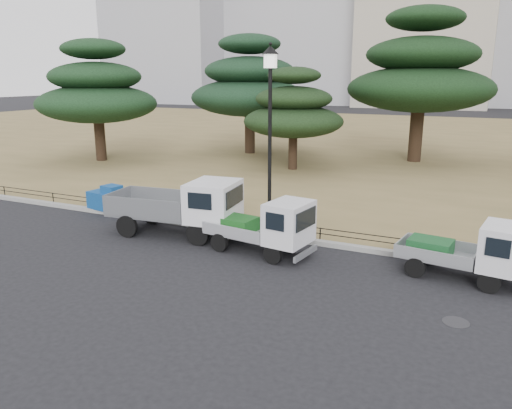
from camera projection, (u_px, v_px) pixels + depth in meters
The scene contains 14 objects.
ground at pixel (228, 261), 15.01m from camera, with size 220.00×220.00×0.00m, color black.
lawn at pixel (400, 141), 41.83m from camera, with size 120.00×56.00×0.15m, color olive.
curb at pixel (263, 235), 17.27m from camera, with size 120.00×0.25×0.16m, color gray.
truck_large at pixel (181, 204), 17.23m from camera, with size 4.72×2.27×1.99m.
truck_kei_front at pixel (266, 226), 15.47m from camera, with size 3.52×1.87×1.78m.
truck_kei_rear at pixel (470, 251), 13.46m from camera, with size 3.35×1.77×1.67m.
street_lamp at pixel (270, 109), 16.43m from camera, with size 0.56×0.56×6.20m.
pipe_fence at pixel (265, 224), 17.31m from camera, with size 38.00×0.04×0.40m.
tarp_pile at pixel (110, 199), 20.34m from camera, with size 1.68×1.35×1.01m.
manhole at pixel (456, 322), 11.29m from camera, with size 0.60×0.60×0.01m, color #2D2D30.
pine_west_far at pixel (96, 92), 30.94m from camera, with size 7.40×7.40×7.47m.
pine_west_near at pixel (250, 86), 33.97m from camera, with size 8.00×8.00×8.00m.
pine_center_left at pixel (294, 111), 28.16m from camera, with size 5.67×5.67×5.77m.
pine_center_right at pixel (421, 74), 30.37m from camera, with size 8.77×8.77×9.31m.
Camera 1 is at (6.74, -12.42, 5.42)m, focal length 35.00 mm.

